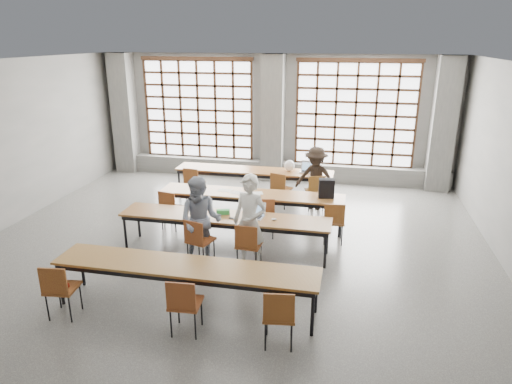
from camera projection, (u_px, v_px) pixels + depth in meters
floor at (223, 260)px, 8.46m from camera, size 11.00×11.00×0.00m
ceiling at (218, 65)px, 7.33m from camera, size 11.00×11.00×0.00m
wall_back at (274, 117)px, 12.99m from camera, size 10.00×0.00×10.00m
column_left at (125, 114)px, 13.62m from camera, size 0.60×0.55×3.50m
column_mid at (273, 119)px, 12.73m from camera, size 0.60×0.55×3.50m
column_right at (443, 125)px, 11.85m from camera, size 0.60×0.55×3.50m
window_left at (198, 110)px, 13.31m from camera, size 3.32×0.12×3.00m
window_right at (355, 115)px, 12.43m from camera, size 3.32×0.12×3.00m
sill_ledge at (273, 170)px, 13.29m from camera, size 9.80×0.35×0.50m
desk_row_a at (254, 172)px, 11.58m from camera, size 4.00×0.70×0.73m
desk_row_b at (251, 196)px, 9.86m from camera, size 4.00×0.70×0.73m
desk_row_c at (225, 219)px, 8.60m from camera, size 4.00×0.70×0.73m
desk_row_d at (185, 269)px, 6.75m from camera, size 4.00×0.70×0.73m
chair_back_left at (193, 181)px, 11.32m from camera, size 0.47×0.48×0.88m
chair_back_mid at (280, 186)px, 10.89m from camera, size 0.53×0.53×0.88m
chair_back_right at (316, 189)px, 10.72m from camera, size 0.52×0.53×0.88m
chair_mid_left at (170, 206)px, 9.63m from camera, size 0.50×0.50×0.88m
chair_mid_centre at (265, 213)px, 9.24m from camera, size 0.50×0.50×0.88m
chair_mid_right at (334, 219)px, 8.96m from camera, size 0.45×0.46×0.88m
chair_front_left at (198, 237)px, 8.12m from camera, size 0.52×0.53×0.88m
chair_front_right at (248, 242)px, 7.94m from camera, size 0.44×0.45×0.88m
chair_near_left at (59, 286)px, 6.54m from camera, size 0.46×0.47×0.88m
chair_near_mid at (184, 301)px, 6.17m from camera, size 0.45×0.45×0.88m
chair_near_right at (279, 312)px, 5.91m from camera, size 0.47×0.48×0.88m
student_male at (250, 222)px, 7.95m from camera, size 0.71×0.57×1.72m
student_female at (201, 221)px, 8.15m from camera, size 0.82×0.66×1.62m
student_back at (316, 178)px, 10.78m from camera, size 1.08×0.78×1.51m
laptop_front at (255, 213)px, 8.55m from camera, size 0.41×0.36×0.26m
laptop_back at (308, 169)px, 11.38m from camera, size 0.38×0.33×0.26m
mouse at (274, 219)px, 8.36m from camera, size 0.11×0.08×0.04m
green_box at (223, 212)px, 8.64m from camera, size 0.27×0.16×0.09m
phone at (232, 218)px, 8.44m from camera, size 0.13×0.06×0.01m
paper_sheet_a at (225, 190)px, 10.00m from camera, size 0.31×0.23×0.00m
paper_sheet_b at (237, 193)px, 9.85m from camera, size 0.35×0.30×0.00m
paper_sheet_c at (256, 193)px, 9.82m from camera, size 0.35×0.30×0.00m
backpack at (326, 188)px, 9.50m from camera, size 0.34×0.24×0.40m
plastic_bag at (290, 166)px, 11.38m from camera, size 0.28×0.24×0.29m
red_pouch at (62, 285)px, 6.63m from camera, size 0.21×0.10×0.06m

